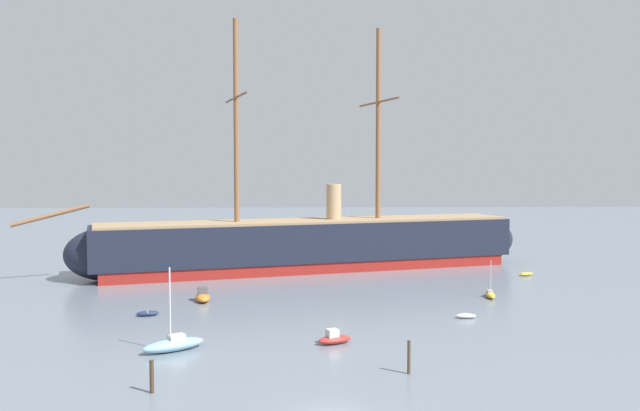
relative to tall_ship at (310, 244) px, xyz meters
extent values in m
cube|color=maroon|center=(0.00, 0.00, -2.95)|extent=(57.16, 24.32, 1.49)
cube|color=black|center=(0.00, 0.00, 0.45)|extent=(59.55, 25.33, 5.31)
ellipsoid|color=black|center=(-26.23, -7.72, -0.29)|extent=(12.53, 10.72, 6.79)
ellipsoid|color=black|center=(26.23, 7.72, -0.29)|extent=(12.53, 10.72, 6.79)
cube|color=#9E7F5B|center=(0.00, 0.00, 3.26)|extent=(58.20, 24.31, 0.32)
cylinder|color=brown|center=(-9.98, -2.94, 16.90)|extent=(0.74, 0.74, 27.60)
cylinder|color=brown|center=(-9.98, -2.94, 20.22)|extent=(4.31, 13.77, 0.30)
cylinder|color=brown|center=(9.98, 2.94, 16.90)|extent=(0.74, 0.74, 27.60)
cylinder|color=brown|center=(9.98, 2.94, 20.22)|extent=(4.31, 13.77, 0.30)
cylinder|color=brown|center=(-32.64, -9.60, 4.82)|extent=(9.17, 3.16, 2.83)
cylinder|color=tan|center=(3.42, 1.01, 5.76)|extent=(2.12, 2.12, 5.31)
ellipsoid|color=#7FB2D6|center=(-11.58, -41.61, -3.20)|extent=(5.15, 4.18, 0.98)
cube|color=beige|center=(-11.36, -41.47, -2.65)|extent=(1.55, 1.43, 0.52)
cylinder|color=silver|center=(-11.79, -41.76, 0.07)|extent=(0.13, 0.13, 5.94)
ellipsoid|color=#B22D28|center=(1.32, -39.84, -3.34)|extent=(3.22, 2.38, 0.70)
cube|color=beige|center=(1.14, -39.93, -2.79)|extent=(1.17, 1.12, 0.70)
ellipsoid|color=#1E284C|center=(-16.44, -28.88, -3.44)|extent=(2.31, 1.49, 0.51)
cube|color=#B2ADA3|center=(-16.44, -28.88, -3.25)|extent=(0.40, 0.82, 0.08)
ellipsoid|color=silver|center=(14.52, -30.88, -3.46)|extent=(1.98, 0.93, 0.46)
cube|color=#B2ADA3|center=(14.52, -30.88, -3.29)|extent=(0.21, 0.73, 0.07)
ellipsoid|color=orange|center=(-12.03, -21.91, -3.27)|extent=(2.24, 3.87, 0.85)
cube|color=#4C4C51|center=(-12.08, -21.66, -2.59)|extent=(1.19, 1.29, 0.85)
ellipsoid|color=gold|center=(19.77, -20.82, -3.38)|extent=(1.28, 3.31, 0.61)
cube|color=#B2ADA3|center=(19.79, -20.66, -3.04)|extent=(0.61, 0.86, 0.32)
cylinder|color=silver|center=(19.76, -20.98, -1.34)|extent=(0.08, 0.08, 3.72)
ellipsoid|color=#7FB2D6|center=(-26.88, 0.74, -3.36)|extent=(2.97, 1.78, 0.65)
cube|color=#4C4C51|center=(-26.88, 0.74, -3.12)|extent=(0.47, 1.06, 0.10)
ellipsoid|color=gold|center=(28.87, -6.11, -3.45)|extent=(2.24, 1.56, 0.49)
cube|color=#B2ADA3|center=(28.87, -6.11, -3.26)|extent=(0.44, 0.78, 0.07)
ellipsoid|color=silver|center=(3.56, 9.55, -3.27)|extent=(2.95, 3.89, 0.84)
cube|color=beige|center=(3.67, 9.77, -2.60)|extent=(1.36, 1.42, 0.84)
cylinder|color=#423323|center=(-11.15, -51.53, -2.61)|extent=(0.28, 0.28, 2.16)
cylinder|color=#4C3D2D|center=(6.14, -48.07, -2.49)|extent=(0.24, 0.24, 2.39)
camera|label=1|loc=(-1.68, -94.69, 10.98)|focal=37.87mm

